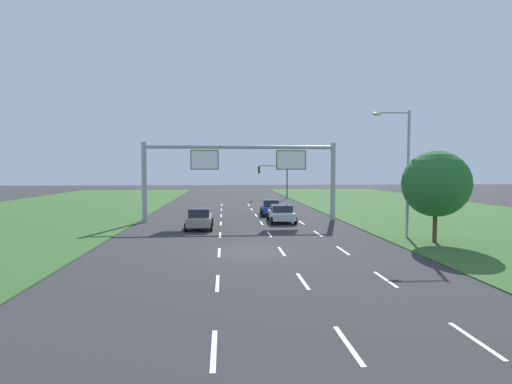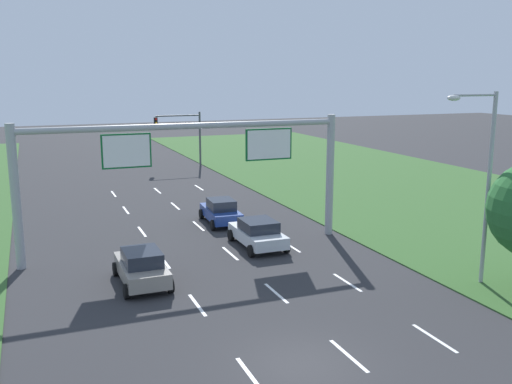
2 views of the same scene
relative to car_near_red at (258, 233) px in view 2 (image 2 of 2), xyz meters
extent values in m
plane|color=#2D2D30|center=(-3.55, -12.59, -0.78)|extent=(200.00, 200.00, 0.00)
cube|color=white|center=(-5.30, -12.59, -0.77)|extent=(0.14, 2.40, 0.01)
cube|color=white|center=(-5.30, -6.59, -0.77)|extent=(0.14, 2.40, 0.01)
cube|color=white|center=(-5.30, -0.59, -0.77)|extent=(0.14, 2.40, 0.01)
cube|color=white|center=(-5.30, 5.41, -0.77)|extent=(0.14, 2.40, 0.01)
cube|color=white|center=(-5.30, 11.41, -0.77)|extent=(0.14, 2.40, 0.01)
cube|color=white|center=(-5.30, 17.41, -0.77)|extent=(0.14, 2.40, 0.01)
cube|color=white|center=(-1.80, -12.59, -0.77)|extent=(0.14, 2.40, 0.01)
cube|color=white|center=(-1.80, -6.59, -0.77)|extent=(0.14, 2.40, 0.01)
cube|color=white|center=(-1.80, -0.59, -0.77)|extent=(0.14, 2.40, 0.01)
cube|color=white|center=(-1.80, 5.41, -0.77)|extent=(0.14, 2.40, 0.01)
cube|color=white|center=(-1.80, 11.41, -0.77)|extent=(0.14, 2.40, 0.01)
cube|color=white|center=(-1.80, 17.41, -0.77)|extent=(0.14, 2.40, 0.01)
cube|color=white|center=(1.70, -12.59, -0.77)|extent=(0.14, 2.40, 0.01)
cube|color=white|center=(1.70, -6.59, -0.77)|extent=(0.14, 2.40, 0.01)
cube|color=white|center=(1.70, -0.59, -0.77)|extent=(0.14, 2.40, 0.01)
cube|color=white|center=(1.70, 5.41, -0.77)|extent=(0.14, 2.40, 0.01)
cube|color=white|center=(1.70, 11.41, -0.77)|extent=(0.14, 2.40, 0.01)
cube|color=white|center=(1.70, 17.41, -0.77)|extent=(0.14, 2.40, 0.01)
cube|color=silver|center=(0.00, 0.04, -0.15)|extent=(1.96, 4.30, 0.62)
cube|color=#232833|center=(0.00, -0.10, 0.45)|extent=(1.73, 2.07, 0.58)
cylinder|color=black|center=(-0.98, 1.64, -0.46)|extent=(0.22, 0.64, 0.64)
cylinder|color=black|center=(1.00, 1.63, -0.46)|extent=(0.22, 0.64, 0.64)
cylinder|color=black|center=(-1.00, -1.55, -0.46)|extent=(0.22, 0.64, 0.64)
cylinder|color=black|center=(0.98, -1.57, -0.46)|extent=(0.22, 0.64, 0.64)
cube|color=gray|center=(-6.92, -3.33, -0.12)|extent=(1.85, 4.14, 0.67)
cube|color=#232833|center=(-6.92, -3.53, 0.52)|extent=(1.58, 2.06, 0.62)
cylinder|color=black|center=(-7.86, -1.82, -0.46)|extent=(0.22, 0.64, 0.64)
cylinder|color=black|center=(-6.00, -1.80, -0.46)|extent=(0.22, 0.64, 0.64)
cylinder|color=black|center=(-7.85, -4.85, -0.46)|extent=(0.22, 0.64, 0.64)
cylinder|color=black|center=(-5.98, -4.84, -0.46)|extent=(0.22, 0.64, 0.64)
cube|color=navy|center=(-0.28, 5.58, -0.15)|extent=(1.97, 4.19, 0.62)
cube|color=#232833|center=(-0.28, 5.45, 0.48)|extent=(1.61, 1.96, 0.63)
cylinder|color=black|center=(-1.10, 7.13, -0.46)|extent=(0.25, 0.65, 0.64)
cylinder|color=black|center=(0.70, 7.04, -0.46)|extent=(0.25, 0.65, 0.64)
cylinder|color=black|center=(-1.25, 4.12, -0.46)|extent=(0.25, 0.65, 0.64)
cylinder|color=black|center=(0.54, 4.03, -0.46)|extent=(0.25, 0.65, 0.64)
cylinder|color=#9EA0A5|center=(-11.95, 0.89, 2.72)|extent=(0.44, 0.44, 7.00)
cylinder|color=#9EA0A5|center=(4.85, 0.89, 2.72)|extent=(0.44, 0.44, 7.00)
cylinder|color=#9EA0A5|center=(-3.55, 0.89, 5.82)|extent=(16.80, 0.32, 0.32)
cube|color=#0C5B28|center=(-6.70, 0.89, 4.69)|extent=(2.46, 0.12, 1.74)
cube|color=white|center=(-6.70, 0.83, 4.69)|extent=(2.30, 0.01, 1.58)
cube|color=#0C5B28|center=(1.00, 0.89, 4.69)|extent=(2.69, 0.12, 1.74)
cube|color=white|center=(1.00, 0.83, 4.69)|extent=(2.53, 0.01, 1.58)
cylinder|color=#47494F|center=(5.06, 28.51, 2.02)|extent=(0.20, 0.20, 5.60)
cylinder|color=#47494F|center=(2.81, 28.51, 4.47)|extent=(4.50, 0.14, 0.14)
cube|color=black|center=(0.56, 28.51, 3.82)|extent=(0.32, 0.36, 1.10)
sphere|color=red|center=(0.56, 28.31, 4.19)|extent=(0.22, 0.22, 0.22)
sphere|color=orange|center=(0.56, 28.31, 3.82)|extent=(0.22, 0.22, 0.22)
sphere|color=green|center=(0.56, 28.31, 3.45)|extent=(0.22, 0.22, 0.22)
cylinder|color=#9EA0A5|center=(7.23, -8.87, 3.47)|extent=(0.18, 0.18, 8.50)
cylinder|color=#9EA0A5|center=(6.13, -8.87, 7.57)|extent=(2.20, 0.10, 0.10)
ellipsoid|color=silver|center=(5.03, -8.87, 7.47)|extent=(0.64, 0.32, 0.24)
camera|label=1|loc=(-5.03, -34.56, 3.79)|focal=28.00mm
camera|label=2|loc=(-11.12, -27.68, 8.33)|focal=40.00mm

